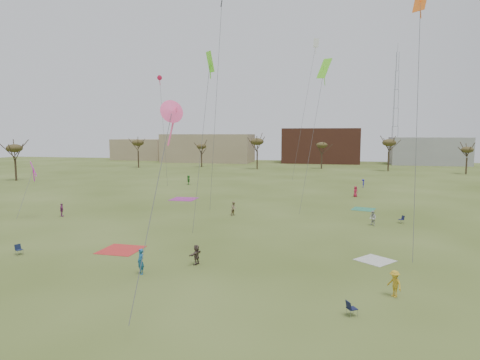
% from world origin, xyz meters
% --- Properties ---
extents(ground, '(260.00, 260.00, 0.00)m').
position_xyz_m(ground, '(0.00, 0.00, 0.00)').
color(ground, '#3C4C17').
rests_on(ground, ground).
extents(flyer_near_right, '(0.81, 0.77, 1.87)m').
position_xyz_m(flyer_near_right, '(-4.34, -1.48, 0.93)').
color(flyer_near_right, '#1E5C8A').
rests_on(flyer_near_right, ground).
extents(spectator_fore_b, '(0.96, 1.04, 1.73)m').
position_xyz_m(spectator_fore_b, '(-2.80, 21.00, 0.87)').
color(spectator_fore_b, '#9C8363').
rests_on(spectator_fore_b, ground).
extents(spectator_fore_c, '(0.85, 1.51, 1.56)m').
position_xyz_m(spectator_fore_c, '(-1.13, 1.51, 0.78)').
color(spectator_fore_c, brown).
rests_on(spectator_fore_c, ground).
extents(flyer_mid_b, '(1.15, 1.25, 1.68)m').
position_xyz_m(flyer_mid_b, '(12.98, -1.86, 0.84)').
color(flyer_mid_b, gold).
rests_on(flyer_mid_b, ground).
extents(spectator_mid_d, '(0.68, 1.04, 1.64)m').
position_xyz_m(spectator_mid_d, '(-23.27, 15.66, 0.82)').
color(spectator_mid_d, '#913C7D').
rests_on(spectator_mid_d, ground).
extents(spectator_mid_e, '(0.99, 1.01, 1.64)m').
position_xyz_m(spectator_mid_e, '(13.56, 18.85, 0.82)').
color(spectator_mid_e, '#B9B9B9').
rests_on(spectator_mid_e, ground).
extents(flyer_far_a, '(1.13, 1.79, 1.85)m').
position_xyz_m(flyer_far_a, '(-19.06, 49.74, 0.92)').
color(flyer_far_a, '#2C7426').
rests_on(flyer_far_a, ground).
extents(flyer_far_b, '(0.98, 1.00, 1.73)m').
position_xyz_m(flyer_far_b, '(12.80, 40.12, 0.87)').
color(flyer_far_b, '#AB1D3A').
rests_on(flyer_far_b, ground).
extents(flyer_far_c, '(0.64, 1.05, 1.58)m').
position_xyz_m(flyer_far_c, '(14.84, 52.65, 0.79)').
color(flyer_far_c, navy).
rests_on(flyer_far_c, ground).
extents(blanket_red, '(3.41, 3.41, 0.03)m').
position_xyz_m(blanket_red, '(-8.87, 3.85, 0.00)').
color(blanket_red, red).
rests_on(blanket_red, ground).
extents(blanket_cream, '(3.51, 3.51, 0.03)m').
position_xyz_m(blanket_cream, '(12.56, 5.61, 0.00)').
color(blanket_cream, beige).
rests_on(blanket_cream, ground).
extents(blanket_plum, '(3.82, 3.82, 0.03)m').
position_xyz_m(blanket_plum, '(-13.42, 31.79, 0.00)').
color(blanket_plum, '#9B2F87').
rests_on(blanket_plum, ground).
extents(blanket_olive, '(3.50, 3.50, 0.03)m').
position_xyz_m(blanket_olive, '(13.28, 28.88, 0.00)').
color(blanket_olive, '#2F825D').
rests_on(blanket_olive, ground).
extents(camp_chair_left, '(0.71, 0.69, 0.87)m').
position_xyz_m(camp_chair_left, '(-16.53, 0.71, 0.26)').
color(camp_chair_left, '#151E3A').
rests_on(camp_chair_left, ground).
extents(camp_chair_center, '(0.72, 0.71, 0.87)m').
position_xyz_m(camp_chair_center, '(10.27, -5.26, 0.26)').
color(camp_chair_center, '#121733').
rests_on(camp_chair_center, ground).
extents(camp_chair_right, '(0.70, 0.68, 0.87)m').
position_xyz_m(camp_chair_right, '(16.85, 20.82, 0.26)').
color(camp_chair_right, '#141739').
rests_on(camp_chair_right, ground).
extents(kites_aloft, '(68.22, 67.14, 27.48)m').
position_xyz_m(kites_aloft, '(2.98, 29.45, 22.07)').
color(kites_aloft, red).
rests_on(kites_aloft, ground).
extents(tree_line, '(117.44, 49.32, 8.91)m').
position_xyz_m(tree_line, '(-2.85, 79.12, 7.09)').
color(tree_line, '#3A2B1E').
rests_on(tree_line, ground).
extents(building_tan, '(32.00, 14.00, 10.00)m').
position_xyz_m(building_tan, '(-35.00, 115.00, 5.00)').
color(building_tan, '#937F60').
rests_on(building_tan, ground).
extents(building_brick, '(26.00, 16.00, 12.00)m').
position_xyz_m(building_brick, '(5.00, 120.00, 6.00)').
color(building_brick, brown).
rests_on(building_brick, ground).
extents(building_grey, '(24.00, 12.00, 9.00)m').
position_xyz_m(building_grey, '(40.00, 118.00, 4.50)').
color(building_grey, gray).
rests_on(building_grey, ground).
extents(building_tan_west, '(20.00, 12.00, 8.00)m').
position_xyz_m(building_tan_west, '(-65.00, 122.00, 4.00)').
color(building_tan_west, '#937F60').
rests_on(building_tan_west, ground).
extents(radio_tower, '(1.51, 1.72, 41.00)m').
position_xyz_m(radio_tower, '(30.00, 125.00, 19.21)').
color(radio_tower, '#9EA3A8').
rests_on(radio_tower, ground).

